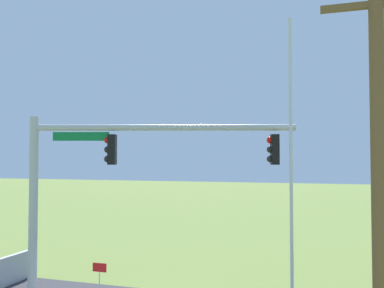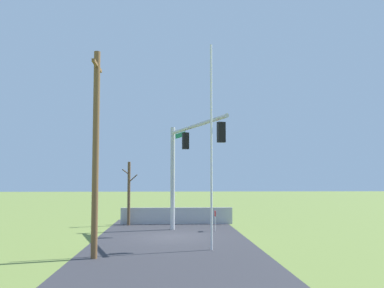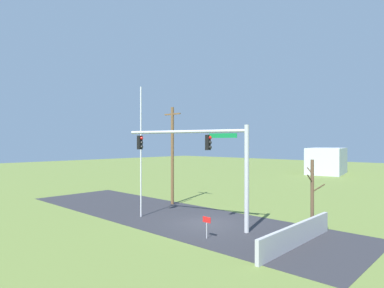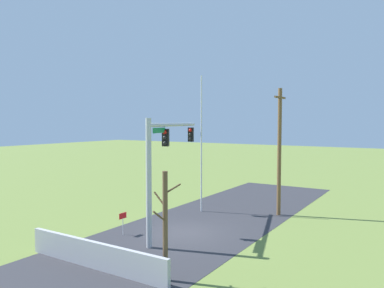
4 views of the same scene
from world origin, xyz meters
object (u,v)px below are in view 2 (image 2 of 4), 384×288
signal_mast (185,154)px  open_sign (215,216)px  bare_tree (129,193)px  utility_pole (96,149)px  flagpole (211,146)px

signal_mast → open_sign: (1.36, -1.88, -3.66)m
bare_tree → open_sign: size_ratio=3.53×
signal_mast → open_sign: 4.33m
signal_mast → open_sign: size_ratio=6.67×
signal_mast → utility_pole: bearing=152.5°
utility_pole → signal_mast: bearing=-27.5°
flagpole → bare_tree: bearing=23.7°
bare_tree → flagpole: bearing=-156.3°
signal_mast → utility_pole: utility_pole is taller
flagpole → utility_pole: size_ratio=1.11×
flagpole → bare_tree: 11.81m
signal_mast → bare_tree: (4.99, 3.64, -2.35)m
utility_pole → bare_tree: utility_pole is taller
signal_mast → flagpole: 5.68m
signal_mast → flagpole: flagpole is taller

